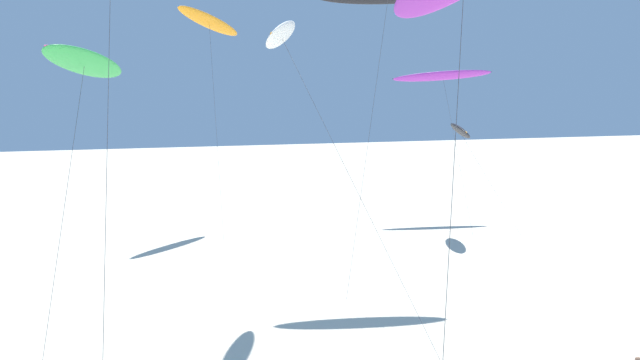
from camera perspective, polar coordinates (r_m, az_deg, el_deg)
The scene contains 5 objects.
flying_kite_3 at distance 56.86m, azimuth 10.50°, elevation 3.67°, with size 4.25×7.61×8.52m.
flying_kite_6 at distance 60.28m, azimuth -8.34°, elevation 11.71°, with size 6.62×10.23×17.31m.
flying_kite_7 at distance 36.75m, azimuth -2.94°, elevation 10.85°, with size 5.49×12.40×14.31m.
flying_kite_8 at distance 65.64m, azimuth 9.22°, elevation 7.75°, with size 9.01×10.53×12.84m.
flying_kite_10 at distance 32.47m, azimuth -17.29°, elevation 8.45°, with size 4.63×8.95×12.76m.
Camera 1 is at (-5.26, 3.01, 10.63)m, focal length 42.55 mm.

